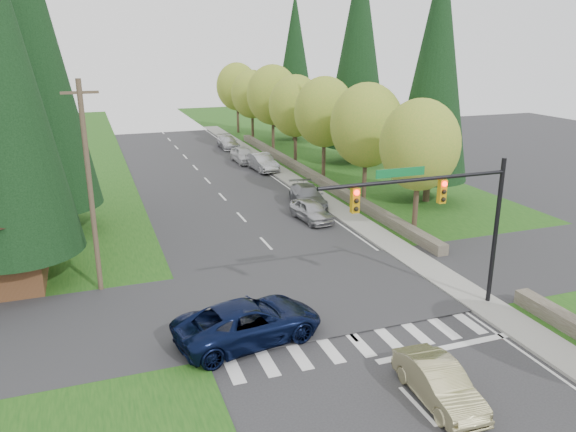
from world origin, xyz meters
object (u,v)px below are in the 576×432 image
sedan_champagne (439,383)px  suv_navy (249,322)px  parked_car_b (308,196)px  parked_car_e (228,142)px  parked_car_c (262,162)px  parked_car_d (244,155)px  parked_car_a (311,211)px

sedan_champagne → suv_navy: 7.69m
parked_car_b → parked_car_e: (0.08, 23.98, -0.06)m
sedan_champagne → parked_car_e: same height
parked_car_c → parked_car_d: size_ratio=1.04×
suv_navy → parked_car_b: suv_navy is taller
parked_car_b → parked_car_c: 12.15m
suv_navy → parked_car_e: (9.42, 40.98, -0.16)m
suv_navy → parked_car_a: suv_navy is taller
parked_car_b → parked_car_e: parked_car_b is taller
sedan_champagne → parked_car_c: 35.42m
parked_car_a → parked_car_d: (0.75, 19.43, 0.08)m
parked_car_a → sedan_champagne: bearing=-105.5°
sedan_champagne → suv_navy: (-4.87, 5.95, 0.16)m
sedan_champagne → parked_car_b: (4.47, 22.95, 0.06)m
parked_car_b → parked_car_d: 16.12m
parked_car_a → parked_car_e: bearing=81.9°
parked_car_c → parked_car_e: parked_car_c is taller
sedan_champagne → parked_car_d: parked_car_d is taller
sedan_champagne → parked_car_a: parked_car_a is taller
parked_car_c → parked_car_a: bearing=-100.2°
parked_car_a → suv_navy: bearing=-126.8°
parked_car_b → parked_car_d: bearing=99.1°
parked_car_b → sedan_champagne: bearing=-93.1°
suv_navy → parked_car_e: 42.05m
parked_car_a → parked_car_b: bearing=66.4°
sedan_champagne → parked_car_d: bearing=86.4°
parked_car_e → parked_car_d: bearing=-92.2°
parked_car_c → parked_car_b: bearing=-96.5°
parked_car_b → parked_car_c: (0.33, 12.15, 0.05)m
suv_navy → parked_car_b: size_ratio=1.19×
suv_navy → parked_car_c: size_ratio=1.27×
sedan_champagne → parked_car_e: bearing=86.9°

